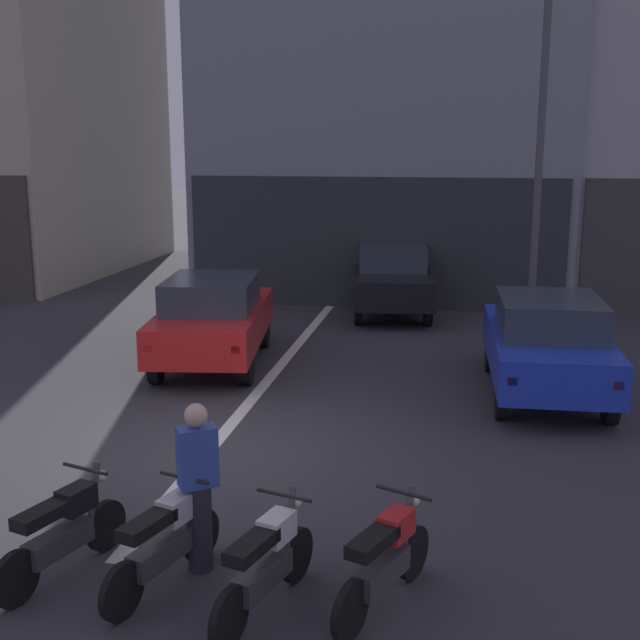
% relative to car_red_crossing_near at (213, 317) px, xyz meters
% --- Properties ---
extents(ground_plane, '(120.00, 120.00, 0.00)m').
position_rel_car_red_crossing_near_xyz_m(ground_plane, '(1.23, -4.16, -0.89)').
color(ground_plane, '#333338').
extents(lane_centre_line, '(0.20, 18.00, 0.01)m').
position_rel_car_red_crossing_near_xyz_m(lane_centre_line, '(1.23, 1.84, -0.88)').
color(lane_centre_line, silver).
rests_on(lane_centre_line, ground).
extents(car_red_crossing_near, '(2.29, 4.30, 1.64)m').
position_rel_car_red_crossing_near_xyz_m(car_red_crossing_near, '(0.00, 0.00, 0.00)').
color(car_red_crossing_near, black).
rests_on(car_red_crossing_near, ground).
extents(car_blue_parked_kerbside, '(1.90, 4.16, 1.64)m').
position_rel_car_red_crossing_near_xyz_m(car_blue_parked_kerbside, '(5.85, -0.87, 0.00)').
color(car_blue_parked_kerbside, black).
rests_on(car_blue_parked_kerbside, ground).
extents(car_black_down_street, '(2.24, 4.28, 1.64)m').
position_rel_car_red_crossing_near_xyz_m(car_black_down_street, '(2.81, 5.16, 0.00)').
color(car_black_down_street, black).
rests_on(car_black_down_street, ground).
extents(street_lamp, '(0.36, 0.36, 7.27)m').
position_rel_car_red_crossing_near_xyz_m(street_lamp, '(5.78, 1.67, 3.50)').
color(street_lamp, '#47474C').
rests_on(street_lamp, ground).
extents(motorcycle_black_row_leftmost, '(0.66, 1.61, 0.98)m').
position_rel_car_red_crossing_near_xyz_m(motorcycle_black_row_leftmost, '(0.86, -7.43, -0.43)').
color(motorcycle_black_row_leftmost, black).
rests_on(motorcycle_black_row_leftmost, ground).
extents(motorcycle_silver_row_left_mid, '(0.66, 1.61, 0.98)m').
position_rel_car_red_crossing_near_xyz_m(motorcycle_silver_row_left_mid, '(1.88, -7.46, -0.43)').
color(motorcycle_silver_row_left_mid, black).
rests_on(motorcycle_silver_row_left_mid, ground).
extents(motorcycle_white_row_centre, '(0.64, 1.62, 0.98)m').
position_rel_car_red_crossing_near_xyz_m(motorcycle_white_row_centre, '(2.89, -7.67, -0.43)').
color(motorcycle_white_row_centre, black).
rests_on(motorcycle_white_row_centre, ground).
extents(motorcycle_red_row_right_mid, '(0.75, 1.57, 0.98)m').
position_rel_car_red_crossing_near_xyz_m(motorcycle_red_row_right_mid, '(3.90, -7.42, -0.43)').
color(motorcycle_red_row_right_mid, black).
rests_on(motorcycle_red_row_right_mid, ground).
extents(person_by_motorcycles, '(0.42, 0.38, 1.67)m').
position_rel_car_red_crossing_near_xyz_m(person_by_motorcycles, '(2.09, -7.09, -0.03)').
color(person_by_motorcycles, '#23232D').
rests_on(person_by_motorcycles, ground).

